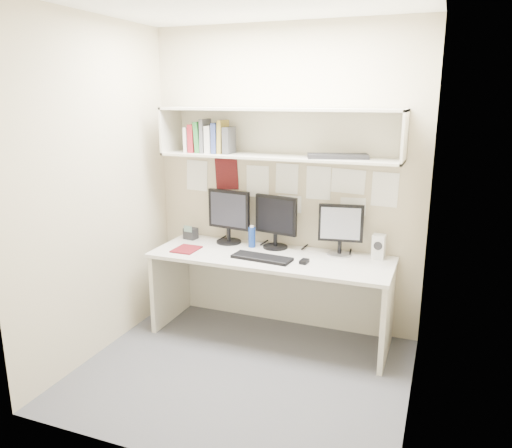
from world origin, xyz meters
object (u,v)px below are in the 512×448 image
at_px(monitor_left, 229,214).
at_px(speaker, 379,246).
at_px(monitor_right, 341,227).
at_px(monitor_center, 276,220).
at_px(maroon_notebook, 186,249).
at_px(desk_phone, 191,233).
at_px(keyboard, 262,258).
at_px(desk, 271,296).

bearing_deg(monitor_left, speaker, 8.58).
distance_m(monitor_right, speaker, 0.34).
xyz_separation_m(monitor_center, speaker, (0.88, 0.02, -0.15)).
bearing_deg(maroon_notebook, desk_phone, 112.66).
bearing_deg(speaker, monitor_right, -173.76).
bearing_deg(keyboard, maroon_notebook, -174.74).
height_order(speaker, desk_phone, speaker).
height_order(keyboard, speaker, speaker).
relative_size(monitor_right, speaker, 2.16).
distance_m(keyboard, speaker, 0.95).
xyz_separation_m(desk, monitor_right, (0.53, 0.22, 0.60)).
bearing_deg(monitor_right, desk, -166.91).
distance_m(keyboard, maroon_notebook, 0.69).
relative_size(monitor_center, maroon_notebook, 1.92).
distance_m(desk, speaker, 0.99).
xyz_separation_m(monitor_left, maroon_notebook, (-0.25, -0.35, -0.25)).
bearing_deg(maroon_notebook, monitor_left, 54.94).
height_order(monitor_right, speaker, monitor_right).
bearing_deg(speaker, maroon_notebook, -164.27).
height_order(monitor_center, desk_phone, monitor_center).
distance_m(monitor_center, maroon_notebook, 0.81).
distance_m(monitor_center, speaker, 0.89).
bearing_deg(monitor_center, maroon_notebook, -142.14).
height_order(monitor_center, speaker, monitor_center).
height_order(monitor_right, desk_phone, monitor_right).
height_order(desk, keyboard, keyboard).
relative_size(keyboard, maroon_notebook, 2.05).
height_order(monitor_left, keyboard, monitor_left).
relative_size(desk, monitor_left, 4.19).
bearing_deg(monitor_left, monitor_right, 7.72).
xyz_separation_m(monitor_left, speaker, (1.32, 0.02, -0.16)).
bearing_deg(monitor_center, desk, -69.77).
xyz_separation_m(keyboard, maroon_notebook, (-0.69, 0.00, -0.01)).
bearing_deg(monitor_center, speaker, 12.60).
distance_m(maroon_notebook, desk_phone, 0.35).
bearing_deg(desk_phone, desk, -5.46).
relative_size(monitor_left, monitor_right, 1.12).
distance_m(monitor_left, desk_phone, 0.43).
bearing_deg(monitor_left, monitor_center, 7.72).
distance_m(desk, maroon_notebook, 0.82).
xyz_separation_m(monitor_right, keyboard, (-0.56, -0.35, -0.22)).
relative_size(monitor_right, keyboard, 0.87).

